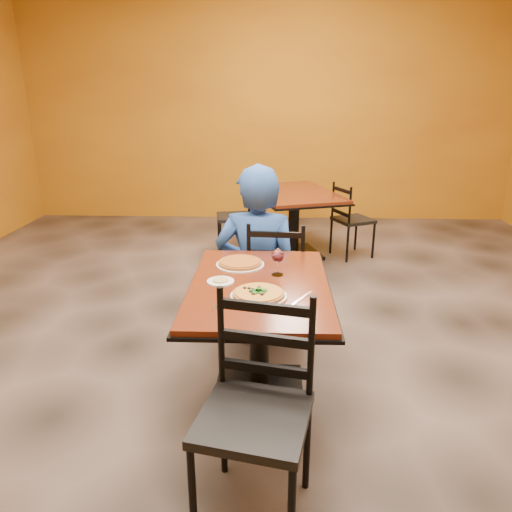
{
  "coord_description": "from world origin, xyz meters",
  "views": [
    {
      "loc": [
        0.08,
        -3.06,
        1.8
      ],
      "look_at": [
        -0.03,
        -0.3,
        0.85
      ],
      "focal_mm": 33.26,
      "sensor_mm": 36.0,
      "label": 1
    }
  ],
  "objects_px": {
    "chair_second_right": "(353,220)",
    "pizza_main": "(259,293)",
    "table_second": "(294,208)",
    "chair_main_far": "(277,277)",
    "side_plate": "(221,281)",
    "pizza_far": "(240,262)",
    "plate_far": "(240,265)",
    "diner": "(257,252)",
    "chair_main_near": "(254,420)",
    "plate_main": "(259,296)",
    "table_main": "(259,313)",
    "wine_glass": "(278,261)",
    "chair_second_left": "(235,217)"
  },
  "relations": [
    {
      "from": "table_second",
      "to": "chair_main_far",
      "type": "distance_m",
      "value": 1.93
    },
    {
      "from": "plate_main",
      "to": "side_plate",
      "type": "relative_size",
      "value": 1.94
    },
    {
      "from": "pizza_main",
      "to": "side_plate",
      "type": "height_order",
      "value": "pizza_main"
    },
    {
      "from": "chair_second_left",
      "to": "diner",
      "type": "bearing_deg",
      "value": 0.22
    },
    {
      "from": "table_main",
      "to": "chair_second_right",
      "type": "relative_size",
      "value": 1.45
    },
    {
      "from": "chair_main_far",
      "to": "plate_far",
      "type": "distance_m",
      "value": 0.63
    },
    {
      "from": "table_main",
      "to": "pizza_far",
      "type": "height_order",
      "value": "pizza_far"
    },
    {
      "from": "side_plate",
      "to": "table_second",
      "type": "bearing_deg",
      "value": 78.8
    },
    {
      "from": "table_main",
      "to": "chair_main_near",
      "type": "xyz_separation_m",
      "value": [
        0.0,
        -0.9,
        -0.06
      ]
    },
    {
      "from": "plate_main",
      "to": "wine_glass",
      "type": "relative_size",
      "value": 1.72
    },
    {
      "from": "pizza_far",
      "to": "side_plate",
      "type": "distance_m",
      "value": 0.31
    },
    {
      "from": "chair_main_far",
      "to": "pizza_main",
      "type": "height_order",
      "value": "chair_main_far"
    },
    {
      "from": "table_second",
      "to": "chair_main_near",
      "type": "height_order",
      "value": "chair_main_near"
    },
    {
      "from": "chair_main_far",
      "to": "diner",
      "type": "relative_size",
      "value": 0.7
    },
    {
      "from": "chair_second_right",
      "to": "plate_far",
      "type": "height_order",
      "value": "chair_second_right"
    },
    {
      "from": "wine_glass",
      "to": "diner",
      "type": "bearing_deg",
      "value": 102.15
    },
    {
      "from": "diner",
      "to": "plate_main",
      "type": "height_order",
      "value": "diner"
    },
    {
      "from": "chair_second_right",
      "to": "side_plate",
      "type": "distance_m",
      "value": 3.0
    },
    {
      "from": "table_second",
      "to": "chair_second_right",
      "type": "relative_size",
      "value": 1.74
    },
    {
      "from": "chair_second_left",
      "to": "chair_main_near",
      "type": "bearing_deg",
      "value": -3.63
    },
    {
      "from": "table_second",
      "to": "side_plate",
      "type": "distance_m",
      "value": 2.78
    },
    {
      "from": "chair_main_near",
      "to": "chair_second_right",
      "type": "height_order",
      "value": "chair_main_near"
    },
    {
      "from": "wine_glass",
      "to": "chair_second_left",
      "type": "bearing_deg",
      "value": 100.32
    },
    {
      "from": "table_second",
      "to": "side_plate",
      "type": "bearing_deg",
      "value": -101.2
    },
    {
      "from": "chair_second_right",
      "to": "pizza_far",
      "type": "relative_size",
      "value": 3.04
    },
    {
      "from": "chair_main_near",
      "to": "table_second",
      "type": "bearing_deg",
      "value": 97.34
    },
    {
      "from": "chair_second_right",
      "to": "side_plate",
      "type": "relative_size",
      "value": 5.32
    },
    {
      "from": "wine_glass",
      "to": "table_main",
      "type": "bearing_deg",
      "value": -126.71
    },
    {
      "from": "table_main",
      "to": "pizza_main",
      "type": "distance_m",
      "value": 0.29
    },
    {
      "from": "table_second",
      "to": "plate_main",
      "type": "distance_m",
      "value": 2.94
    },
    {
      "from": "table_second",
      "to": "plate_main",
      "type": "relative_size",
      "value": 4.77
    },
    {
      "from": "chair_main_near",
      "to": "plate_main",
      "type": "distance_m",
      "value": 0.75
    },
    {
      "from": "chair_second_right",
      "to": "pizza_main",
      "type": "relative_size",
      "value": 3.0
    },
    {
      "from": "table_second",
      "to": "side_plate",
      "type": "height_order",
      "value": "side_plate"
    },
    {
      "from": "pizza_main",
      "to": "side_plate",
      "type": "xyz_separation_m",
      "value": [
        -0.23,
        0.2,
        -0.02
      ]
    },
    {
      "from": "chair_main_near",
      "to": "wine_glass",
      "type": "height_order",
      "value": "chair_main_near"
    },
    {
      "from": "chair_main_far",
      "to": "chair_second_right",
      "type": "height_order",
      "value": "chair_main_far"
    },
    {
      "from": "chair_main_far",
      "to": "side_plate",
      "type": "relative_size",
      "value": 5.85
    },
    {
      "from": "table_main",
      "to": "table_second",
      "type": "relative_size",
      "value": 0.83
    },
    {
      "from": "chair_second_left",
      "to": "diner",
      "type": "distance_m",
      "value": 1.95
    },
    {
      "from": "diner",
      "to": "pizza_main",
      "type": "bearing_deg",
      "value": 98.42
    },
    {
      "from": "table_main",
      "to": "chair_second_left",
      "type": "distance_m",
      "value": 2.76
    },
    {
      "from": "diner",
      "to": "side_plate",
      "type": "xyz_separation_m",
      "value": [
        -0.19,
        -0.81,
        0.09
      ]
    },
    {
      "from": "chair_main_near",
      "to": "chair_main_far",
      "type": "height_order",
      "value": "chair_main_near"
    },
    {
      "from": "chair_second_left",
      "to": "pizza_far",
      "type": "relative_size",
      "value": 3.2
    },
    {
      "from": "table_main",
      "to": "side_plate",
      "type": "bearing_deg",
      "value": 177.78
    },
    {
      "from": "plate_far",
      "to": "side_plate",
      "type": "bearing_deg",
      "value": -107.82
    },
    {
      "from": "table_main",
      "to": "plate_main",
      "type": "bearing_deg",
      "value": -89.47
    },
    {
      "from": "chair_second_right",
      "to": "pizza_main",
      "type": "bearing_deg",
      "value": 136.07
    },
    {
      "from": "table_second",
      "to": "diner",
      "type": "distance_m",
      "value": 1.95
    }
  ]
}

